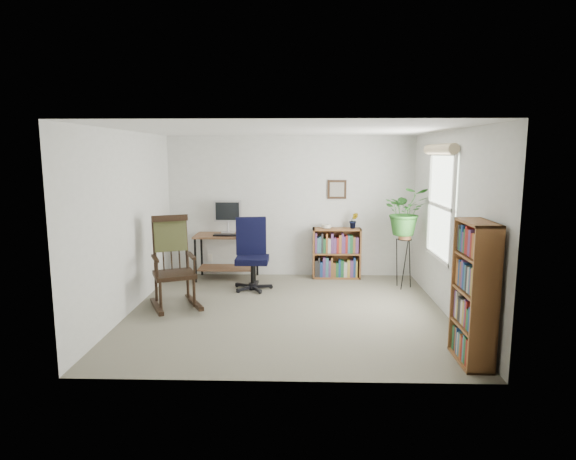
{
  "coord_description": "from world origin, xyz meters",
  "views": [
    {
      "loc": [
        0.19,
        -6.21,
        2.1
      ],
      "look_at": [
        0.0,
        0.4,
        1.05
      ],
      "focal_mm": 30.0,
      "sensor_mm": 36.0,
      "label": 1
    }
  ],
  "objects_px": {
    "rocking_chair": "(174,262)",
    "desk": "(227,257)",
    "low_bookshelf": "(337,253)",
    "office_chair": "(252,254)",
    "tall_bookshelf": "(474,293)"
  },
  "relations": [
    {
      "from": "desk",
      "to": "rocking_chair",
      "type": "height_order",
      "value": "rocking_chair"
    },
    {
      "from": "low_bookshelf",
      "to": "tall_bookshelf",
      "type": "relative_size",
      "value": 0.59
    },
    {
      "from": "desk",
      "to": "office_chair",
      "type": "height_order",
      "value": "office_chair"
    },
    {
      "from": "rocking_chair",
      "to": "tall_bookshelf",
      "type": "xyz_separation_m",
      "value": [
        3.47,
        -1.65,
        0.08
      ]
    },
    {
      "from": "desk",
      "to": "low_bookshelf",
      "type": "relative_size",
      "value": 1.23
    },
    {
      "from": "rocking_chair",
      "to": "tall_bookshelf",
      "type": "bearing_deg",
      "value": -49.1
    },
    {
      "from": "tall_bookshelf",
      "to": "office_chair",
      "type": "bearing_deg",
      "value": 134.18
    },
    {
      "from": "office_chair",
      "to": "desk",
      "type": "bearing_deg",
      "value": 117.38
    },
    {
      "from": "desk",
      "to": "rocking_chair",
      "type": "bearing_deg",
      "value": -107.26
    },
    {
      "from": "desk",
      "to": "office_chair",
      "type": "xyz_separation_m",
      "value": [
        0.49,
        -0.64,
        0.19
      ]
    },
    {
      "from": "desk",
      "to": "rocking_chair",
      "type": "xyz_separation_m",
      "value": [
        -0.48,
        -1.56,
        0.26
      ]
    },
    {
      "from": "rocking_chair",
      "to": "desk",
      "type": "bearing_deg",
      "value": 49.02
    },
    {
      "from": "office_chair",
      "to": "low_bookshelf",
      "type": "bearing_deg",
      "value": 19.03
    },
    {
      "from": "office_chair",
      "to": "tall_bookshelf",
      "type": "height_order",
      "value": "tall_bookshelf"
    },
    {
      "from": "office_chair",
      "to": "low_bookshelf",
      "type": "relative_size",
      "value": 1.32
    }
  ]
}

